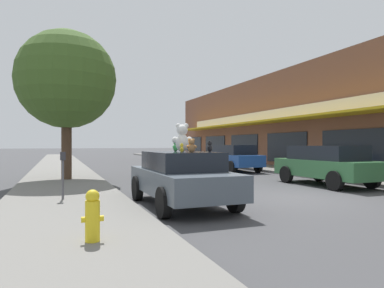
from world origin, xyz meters
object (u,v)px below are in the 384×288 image
(plush_art_car, at_px, (181,177))
(parking_meter, at_px, (63,169))
(parked_car_far_center, at_px, (326,164))
(parked_car_far_right, at_px, (234,157))
(teddy_bear_giant, at_px, (182,138))
(fire_hydrant, at_px, (93,215))
(teddy_bear_black, at_px, (210,146))
(teddy_bear_orange, at_px, (191,146))
(teddy_bear_yellow, at_px, (182,148))
(teddy_bear_brown, at_px, (192,146))
(teddy_bear_green, at_px, (176,146))
(street_tree, at_px, (67,80))

(plush_art_car, height_order, parking_meter, plush_art_car)
(parked_car_far_center, distance_m, parked_car_far_right, 7.55)
(teddy_bear_giant, distance_m, fire_hydrant, 4.34)
(teddy_bear_black, bearing_deg, teddy_bear_giant, -95.47)
(plush_art_car, distance_m, teddy_bear_orange, 0.94)
(parking_meter, bearing_deg, teddy_bear_yellow, -34.53)
(teddy_bear_brown, xyz_separation_m, parked_car_far_right, (6.82, 10.48, -0.73))
(teddy_bear_green, relative_size, parking_meter, 0.25)
(teddy_bear_yellow, bearing_deg, parked_car_far_right, 168.57)
(teddy_bear_brown, relative_size, teddy_bear_yellow, 1.44)
(teddy_bear_black, height_order, street_tree, street_tree)
(parked_car_far_right, distance_m, parking_meter, 12.74)
(plush_art_car, relative_size, teddy_bear_yellow, 18.30)
(teddy_bear_giant, bearing_deg, teddy_bear_green, -66.99)
(teddy_bear_giant, xyz_separation_m, teddy_bear_green, (-0.01, 0.51, -0.21))
(parked_car_far_right, distance_m, street_tree, 10.45)
(teddy_bear_green, distance_m, fire_hydrant, 4.67)
(fire_hydrant, bearing_deg, teddy_bear_brown, 41.69)
(parking_meter, bearing_deg, parked_car_far_center, 4.29)
(teddy_bear_black, distance_m, teddy_bear_green, 1.19)
(parked_car_far_right, bearing_deg, plush_art_car, -125.16)
(teddy_bear_brown, xyz_separation_m, parked_car_far_center, (6.82, 2.94, -0.73))
(teddy_bear_brown, relative_size, parking_meter, 0.26)
(parked_car_far_center, bearing_deg, teddy_bear_giant, -163.86)
(teddy_bear_green, distance_m, street_tree, 7.42)
(teddy_bear_giant, distance_m, parked_car_far_right, 11.66)
(plush_art_car, distance_m, teddy_bear_black, 1.09)
(teddy_bear_brown, relative_size, parked_car_far_right, 0.08)
(teddy_bear_yellow, bearing_deg, parking_meter, -101.51)
(teddy_bear_black, distance_m, fire_hydrant, 4.31)
(parked_car_far_right, bearing_deg, teddy_bear_green, -126.84)
(teddy_bear_green, relative_size, parked_car_far_center, 0.07)
(teddy_bear_orange, bearing_deg, street_tree, -26.43)
(parking_meter, bearing_deg, street_tree, 87.75)
(teddy_bear_yellow, relative_size, parked_car_far_center, 0.05)
(parking_meter, bearing_deg, plush_art_car, -25.36)
(plush_art_car, xyz_separation_m, teddy_bear_green, (0.07, 0.67, 0.80))
(parked_car_far_right, height_order, parking_meter, parked_car_far_right)
(teddy_bear_orange, relative_size, parked_car_far_center, 0.08)
(teddy_bear_brown, distance_m, street_tree, 8.70)
(teddy_bear_black, distance_m, parked_car_far_right, 11.76)
(teddy_bear_green, distance_m, parked_car_far_center, 6.91)
(parked_car_far_center, bearing_deg, teddy_bear_black, -158.14)
(teddy_bear_green, height_order, parked_car_far_center, teddy_bear_green)
(teddy_bear_green, xyz_separation_m, parking_meter, (-2.97, 0.70, -0.62))
(fire_hydrant, bearing_deg, parking_meter, 94.68)
(teddy_bear_orange, bearing_deg, parked_car_far_center, -116.14)
(teddy_bear_yellow, xyz_separation_m, fire_hydrant, (-2.37, -2.57, -0.99))
(fire_hydrant, xyz_separation_m, parking_meter, (-0.36, 4.44, 0.41))
(teddy_bear_orange, xyz_separation_m, teddy_bear_green, (-0.03, 1.12, -0.01))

